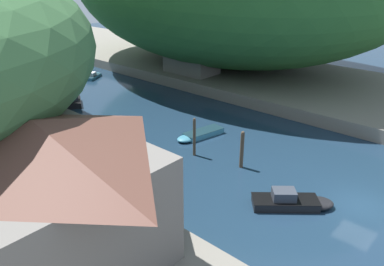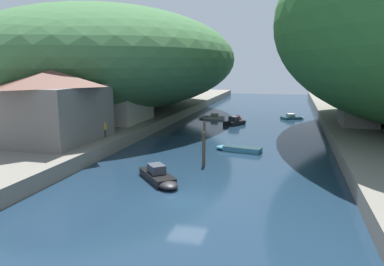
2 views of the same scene
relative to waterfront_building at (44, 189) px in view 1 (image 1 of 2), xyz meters
name	(u,v)px [view 1 (image 1 of 2)]	position (x,y,z in m)	size (l,w,h in m)	color
water_surface	(101,107)	(17.15, 20.16, -5.19)	(130.00, 130.00, 0.00)	#192D42
right_bank	(218,68)	(39.42, 20.16, -4.49)	(22.00, 120.00, 1.39)	slate
waterfront_building	(44,189)	(0.00, 0.00, 0.00)	(9.05, 11.40, 7.39)	slate
right_bank_cottage	(191,56)	(32.43, 19.57, -1.49)	(4.70, 7.74, 4.45)	slate
boat_small_dinghy	(198,135)	(18.33, 6.00, -4.93)	(5.27, 2.43, 0.54)	teal
boat_moored_right	(73,101)	(15.65, 23.75, -4.77)	(3.64, 4.52, 1.34)	black
boat_mid_channel	(93,76)	(24.28, 32.15, -4.90)	(4.34, 3.46, 0.95)	teal
boat_white_cruiser	(13,102)	(10.68, 28.83, -4.90)	(4.60, 1.79, 0.92)	white
boat_open_rowboat	(293,201)	(13.88, -6.40, -4.78)	(4.81, 5.21, 1.30)	black
mooring_post_second	(242,149)	(16.14, -0.52, -3.58)	(0.31, 0.31, 3.20)	#4C3D2D
mooring_post_middle	(194,137)	(15.20, 3.77, -3.44)	(0.25, 0.25, 3.48)	#4C3D2D
channel_buoy_near	(47,93)	(15.11, 28.87, -4.82)	(0.64, 0.64, 0.95)	red
channel_buoy_far	(57,94)	(15.68, 27.57, -4.79)	(0.69, 0.69, 1.04)	red
person_on_quay	(89,184)	(4.19, 2.97, -2.82)	(0.26, 0.40, 1.69)	#282D3D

